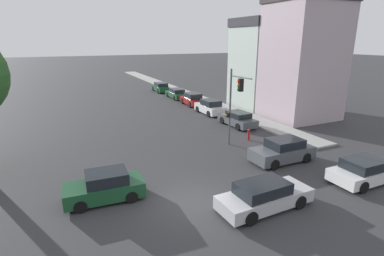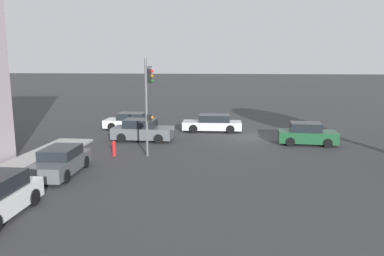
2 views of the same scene
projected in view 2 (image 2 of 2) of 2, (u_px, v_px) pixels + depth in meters
name	position (u px, v px, depth m)	size (l,w,h in m)	color
ground_plane	(250.00, 137.00, 28.28)	(300.00, 300.00, 0.00)	#333335
traffic_signal	(148.00, 93.00, 22.39)	(0.66, 2.44, 5.80)	#515456
crossing_car_0	(130.00, 121.00, 31.38)	(4.14, 2.02, 1.39)	silver
crossing_car_1	(307.00, 134.00, 25.66)	(3.96, 2.01, 1.50)	#194728
crossing_car_2	(213.00, 123.00, 30.43)	(4.80, 2.01, 1.38)	#B7B7BC
crossing_car_3	(142.00, 131.00, 26.88)	(4.27, 1.96, 1.55)	#4C5156
parked_car_0	(60.00, 162.00, 18.80)	(1.97, 4.25, 1.36)	#4C5156
fire_hydrant	(114.00, 148.00, 22.47)	(0.22, 0.22, 0.92)	red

